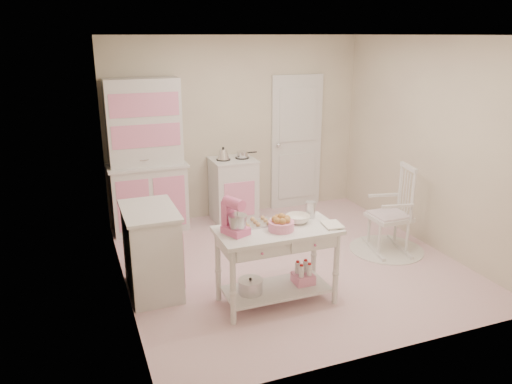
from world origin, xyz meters
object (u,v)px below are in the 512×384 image
hutch (146,157)px  bread_basket (281,226)px  rocking_chair (390,209)px  base_cabinet (152,251)px  stand_mixer (235,217)px  work_table (277,266)px  stove (233,190)px

hutch → bread_basket: (0.88, -2.49, -0.19)m
rocking_chair → bread_basket: bearing=-146.3°
base_cabinet → bread_basket: (1.15, -0.72, 0.39)m
stand_mixer → rocking_chair: bearing=-7.5°
rocking_chair → work_table: size_ratio=0.92×
base_cabinet → stove: bearing=49.5°
work_table → bread_basket: 0.45m
stand_mixer → bread_basket: bearing=-33.0°
base_cabinet → work_table: 1.31m
bread_basket → work_table: bearing=111.8°
rocking_chair → work_table: rocking_chair is taller
stand_mixer → bread_basket: (0.44, -0.07, -0.12)m
hutch → bread_basket: hutch is taller
work_table → bread_basket: bread_basket is taller
rocking_chair → stove: bearing=142.1°
stove → rocking_chair: (1.47, -1.71, 0.09)m
stove → work_table: bearing=-98.1°
hutch → bread_basket: 2.65m
work_table → stand_mixer: stand_mixer is taller
stand_mixer → stove: bearing=48.3°
work_table → bread_basket: (0.02, -0.05, 0.45)m
work_table → bread_basket: bearing=-68.2°
hutch → work_table: (0.86, -2.44, -0.64)m
base_cabinet → bread_basket: 1.41m
stove → base_cabinet: (-1.46, -1.72, 0.00)m
rocking_chair → stand_mixer: stand_mixer is taller
rocking_chair → hutch: bearing=158.0°
work_table → base_cabinet: bearing=149.1°
base_cabinet → rocking_chair: 2.93m
hutch → rocking_chair: size_ratio=1.89×
stove → base_cabinet: size_ratio=1.00×
stove → stand_mixer: stand_mixer is taller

